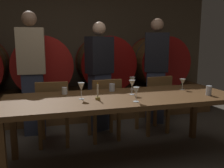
{
  "coord_description": "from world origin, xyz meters",
  "views": [
    {
      "loc": [
        -0.53,
        -2.06,
        1.37
      ],
      "look_at": [
        0.24,
        0.67,
        0.87
      ],
      "focal_mm": 38.35,
      "sensor_mm": 36.0,
      "label": 1
    }
  ],
  "objects_px": {
    "guest_left": "(32,73)",
    "wine_glass_center": "(132,84)",
    "wine_barrel_center_left": "(43,65)",
    "wine_glass_left": "(136,91)",
    "cup_right": "(209,90)",
    "chair_right": "(155,102)",
    "guest_center": "(100,76)",
    "chair_left": "(53,110)",
    "wine_glass_far_right": "(183,82)",
    "cup_left": "(65,91)",
    "wine_glass_far_left": "(81,87)",
    "dining_table": "(123,102)",
    "wine_barrel_far_right": "(158,62)",
    "chair_center": "(105,106)",
    "guest_right": "(156,70)",
    "cup_center": "(112,87)",
    "wine_barrel_center_right": "(105,63)",
    "wine_glass_right": "(132,80)",
    "candle_center": "(98,95)"
  },
  "relations": [
    {
      "from": "guest_left",
      "to": "wine_glass_center",
      "type": "relative_size",
      "value": 10.76
    },
    {
      "from": "wine_barrel_center_left",
      "to": "guest_left",
      "type": "xyz_separation_m",
      "value": [
        -0.15,
        -0.71,
        -0.05
      ]
    },
    {
      "from": "wine_glass_left",
      "to": "cup_right",
      "type": "height_order",
      "value": "wine_glass_left"
    },
    {
      "from": "chair_right",
      "to": "guest_center",
      "type": "height_order",
      "value": "guest_center"
    },
    {
      "from": "chair_right",
      "to": "chair_left",
      "type": "bearing_deg",
      "value": -4.97
    },
    {
      "from": "guest_center",
      "to": "wine_glass_far_right",
      "type": "relative_size",
      "value": 12.19
    },
    {
      "from": "chair_left",
      "to": "cup_left",
      "type": "xyz_separation_m",
      "value": [
        0.12,
        -0.38,
        0.33
      ]
    },
    {
      "from": "wine_glass_far_left",
      "to": "dining_table",
      "type": "bearing_deg",
      "value": 2.66
    },
    {
      "from": "wine_barrel_far_right",
      "to": "guest_left",
      "type": "bearing_deg",
      "value": -163.12
    },
    {
      "from": "chair_center",
      "to": "guest_left",
      "type": "bearing_deg",
      "value": -31.18
    },
    {
      "from": "wine_barrel_far_right",
      "to": "cup_left",
      "type": "xyz_separation_m",
      "value": [
        -1.97,
        -1.61,
        -0.16
      ]
    },
    {
      "from": "guest_right",
      "to": "cup_left",
      "type": "relative_size",
      "value": 21.74
    },
    {
      "from": "wine_glass_far_right",
      "to": "cup_center",
      "type": "bearing_deg",
      "value": 170.29
    },
    {
      "from": "wine_glass_far_left",
      "to": "cup_left",
      "type": "distance_m",
      "value": 0.35
    },
    {
      "from": "wine_barrel_center_left",
      "to": "wine_glass_center",
      "type": "bearing_deg",
      "value": -61.99
    },
    {
      "from": "wine_barrel_center_left",
      "to": "cup_left",
      "type": "xyz_separation_m",
      "value": [
        0.24,
        -1.61,
        -0.16
      ]
    },
    {
      "from": "chair_left",
      "to": "wine_glass_far_right",
      "type": "height_order",
      "value": "wine_glass_far_right"
    },
    {
      "from": "wine_barrel_center_right",
      "to": "guest_right",
      "type": "bearing_deg",
      "value": -45.07
    },
    {
      "from": "wine_barrel_far_right",
      "to": "wine_glass_right",
      "type": "xyz_separation_m",
      "value": [
        -1.12,
        -1.55,
        -0.09
      ]
    },
    {
      "from": "wine_glass_center",
      "to": "wine_barrel_far_right",
      "type": "bearing_deg",
      "value": 56.21
    },
    {
      "from": "wine_glass_left",
      "to": "wine_glass_center",
      "type": "bearing_deg",
      "value": 76.68
    },
    {
      "from": "chair_center",
      "to": "cup_left",
      "type": "xyz_separation_m",
      "value": [
        -0.57,
        -0.38,
        0.33
      ]
    },
    {
      "from": "guest_center",
      "to": "wine_glass_left",
      "type": "xyz_separation_m",
      "value": [
        0.06,
        -1.36,
        0.03
      ]
    },
    {
      "from": "chair_left",
      "to": "candle_center",
      "type": "relative_size",
      "value": 4.78
    },
    {
      "from": "chair_right",
      "to": "chair_center",
      "type": "bearing_deg",
      "value": -2.84
    },
    {
      "from": "chair_right",
      "to": "wine_barrel_center_right",
      "type": "bearing_deg",
      "value": -74.8
    },
    {
      "from": "wine_glass_right",
      "to": "cup_center",
      "type": "bearing_deg",
      "value": -171.83
    },
    {
      "from": "candle_center",
      "to": "wine_glass_left",
      "type": "relative_size",
      "value": 1.23
    },
    {
      "from": "dining_table",
      "to": "cup_right",
      "type": "bearing_deg",
      "value": -12.78
    },
    {
      "from": "chair_left",
      "to": "wine_glass_center",
      "type": "bearing_deg",
      "value": 150.92
    },
    {
      "from": "cup_right",
      "to": "chair_center",
      "type": "bearing_deg",
      "value": 138.79
    },
    {
      "from": "chair_left",
      "to": "guest_center",
      "type": "bearing_deg",
      "value": -143.0
    },
    {
      "from": "dining_table",
      "to": "cup_center",
      "type": "xyz_separation_m",
      "value": [
        -0.04,
        0.3,
        0.11
      ]
    },
    {
      "from": "wine_barrel_center_right",
      "to": "wine_glass_far_right",
      "type": "distance_m",
      "value": 1.84
    },
    {
      "from": "wine_barrel_far_right",
      "to": "chair_center",
      "type": "bearing_deg",
      "value": -138.57
    },
    {
      "from": "guest_left",
      "to": "guest_center",
      "type": "xyz_separation_m",
      "value": [
        0.98,
        -0.09,
        -0.08
      ]
    },
    {
      "from": "guest_right",
      "to": "wine_glass_far_right",
      "type": "xyz_separation_m",
      "value": [
        -0.13,
        -1.03,
        -0.03
      ]
    },
    {
      "from": "guest_center",
      "to": "wine_glass_far_left",
      "type": "distance_m",
      "value": 1.2
    },
    {
      "from": "wine_glass_center",
      "to": "cup_center",
      "type": "xyz_separation_m",
      "value": [
        -0.17,
        0.25,
        -0.08
      ]
    },
    {
      "from": "chair_left",
      "to": "cup_right",
      "type": "distance_m",
      "value": 1.93
    },
    {
      "from": "guest_left",
      "to": "candle_center",
      "type": "distance_m",
      "value": 1.44
    },
    {
      "from": "wine_barrel_far_right",
      "to": "cup_right",
      "type": "distance_m",
      "value": 2.15
    },
    {
      "from": "guest_left",
      "to": "cup_right",
      "type": "xyz_separation_m",
      "value": [
        1.95,
        -1.39,
        -0.1
      ]
    },
    {
      "from": "wine_barrel_center_left",
      "to": "chair_right",
      "type": "xyz_separation_m",
      "value": [
        1.6,
        -1.17,
        -0.49
      ]
    },
    {
      "from": "guest_left",
      "to": "cup_center",
      "type": "xyz_separation_m",
      "value": [
        0.96,
        -0.88,
        -0.11
      ]
    },
    {
      "from": "chair_center",
      "to": "guest_right",
      "type": "bearing_deg",
      "value": -155.21
    },
    {
      "from": "candle_center",
      "to": "wine_barrel_center_right",
      "type": "bearing_deg",
      "value": 74.06
    },
    {
      "from": "wine_glass_far_left",
      "to": "cup_left",
      "type": "height_order",
      "value": "wine_glass_far_left"
    },
    {
      "from": "wine_glass_far_left",
      "to": "wine_glass_far_right",
      "type": "distance_m",
      "value": 1.31
    },
    {
      "from": "cup_right",
      "to": "chair_right",
      "type": "bearing_deg",
      "value": 102.1
    }
  ]
}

